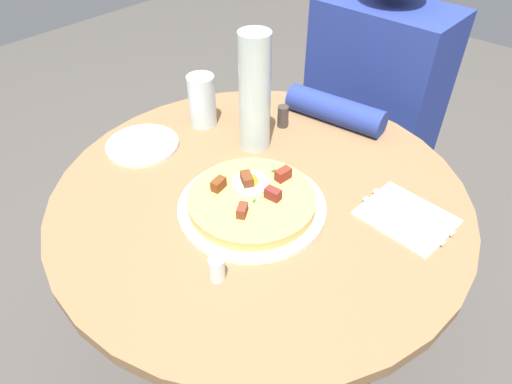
% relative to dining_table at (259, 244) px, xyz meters
% --- Properties ---
extents(ground_plane, '(6.00, 6.00, 0.00)m').
position_rel_dining_table_xyz_m(ground_plane, '(0.00, 0.00, -0.54)').
color(ground_plane, '#4C4742').
extents(dining_table, '(0.89, 0.89, 0.71)m').
position_rel_dining_table_xyz_m(dining_table, '(0.00, 0.00, 0.00)').
color(dining_table, olive).
rests_on(dining_table, ground_plane).
extents(person_seated, '(0.38, 0.47, 1.14)m').
position_rel_dining_table_xyz_m(person_seated, '(-0.08, 0.61, -0.04)').
color(person_seated, '#2D2D33').
rests_on(person_seated, ground_plane).
extents(pizza_plate, '(0.30, 0.30, 0.01)m').
position_rel_dining_table_xyz_m(pizza_plate, '(0.03, -0.05, 0.17)').
color(pizza_plate, white).
rests_on(pizza_plate, dining_table).
extents(breakfast_pizza, '(0.26, 0.26, 0.05)m').
position_rel_dining_table_xyz_m(breakfast_pizza, '(0.02, -0.05, 0.19)').
color(breakfast_pizza, '#D8AD5A').
rests_on(breakfast_pizza, pizza_plate).
extents(bread_plate, '(0.17, 0.17, 0.01)m').
position_rel_dining_table_xyz_m(bread_plate, '(-0.32, -0.07, 0.17)').
color(bread_plate, silver).
rests_on(bread_plate, dining_table).
extents(napkin, '(0.18, 0.15, 0.00)m').
position_rel_dining_table_xyz_m(napkin, '(0.27, 0.13, 0.17)').
color(napkin, white).
rests_on(napkin, dining_table).
extents(fork, '(0.18, 0.02, 0.00)m').
position_rel_dining_table_xyz_m(fork, '(0.28, 0.15, 0.17)').
color(fork, silver).
rests_on(fork, napkin).
extents(knife, '(0.18, 0.02, 0.00)m').
position_rel_dining_table_xyz_m(knife, '(0.27, 0.11, 0.17)').
color(knife, silver).
rests_on(knife, napkin).
extents(water_glass, '(0.07, 0.07, 0.13)m').
position_rel_dining_table_xyz_m(water_glass, '(-0.29, 0.10, 0.23)').
color(water_glass, silver).
rests_on(water_glass, dining_table).
extents(water_bottle, '(0.07, 0.07, 0.28)m').
position_rel_dining_table_xyz_m(water_bottle, '(-0.12, 0.12, 0.31)').
color(water_bottle, silver).
rests_on(water_bottle, dining_table).
extents(salt_shaker, '(0.03, 0.03, 0.05)m').
position_rel_dining_table_xyz_m(salt_shaker, '(0.10, -0.23, 0.19)').
color(salt_shaker, white).
rests_on(salt_shaker, dining_table).
extents(pepper_shaker, '(0.03, 0.03, 0.06)m').
position_rel_dining_table_xyz_m(pepper_shaker, '(-0.13, 0.23, 0.20)').
color(pepper_shaker, '#3F3833').
rests_on(pepper_shaker, dining_table).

